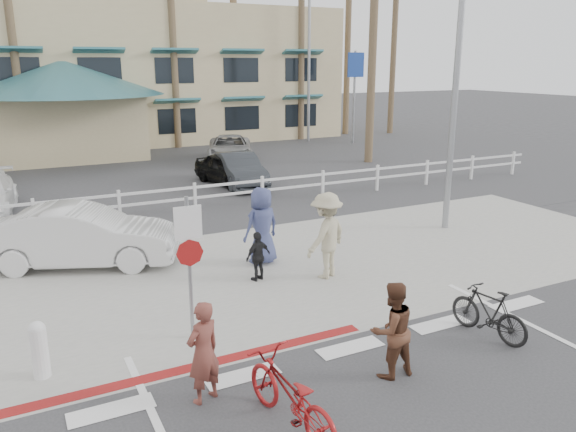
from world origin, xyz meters
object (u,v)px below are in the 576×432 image
sign_post (189,261)px  car_white_sedan (81,236)px  bike_red (290,395)px  bike_black (489,312)px

sign_post → car_white_sedan: bearing=104.5°
bike_red → car_white_sedan: car_white_sedan is taller
car_white_sedan → bike_black: bearing=-118.3°
sign_post → bike_black: sign_post is taller
bike_black → car_white_sedan: car_white_sedan is taller
bike_red → bike_black: bearing=180.0°
bike_black → car_white_sedan: (-5.97, 7.10, 0.27)m
sign_post → car_white_sedan: 4.99m
bike_black → car_white_sedan: 9.29m
car_white_sedan → bike_red: bearing=-146.6°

